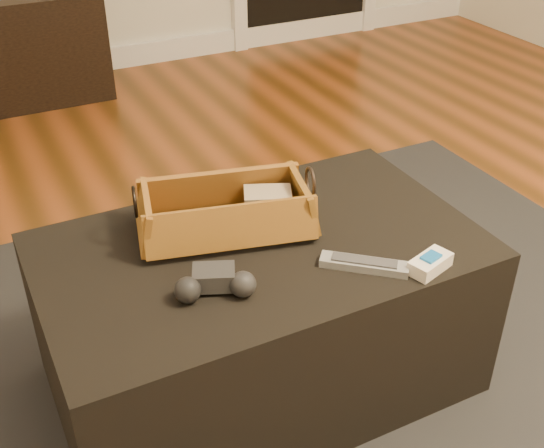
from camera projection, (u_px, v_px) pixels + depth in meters
name	position (u px, v px, depth m)	size (l,w,h in m)	color
floor	(383.00, 410.00, 1.70)	(5.00, 5.50, 0.01)	brown
baseboard	(98.00, 60.00, 3.73)	(5.00, 0.04, 0.12)	white
area_rug	(270.00, 392.00, 1.74)	(2.60, 2.00, 0.01)	black
ottoman	(261.00, 315.00, 1.66)	(1.00, 0.60, 0.42)	black
tv_remote	(219.00, 226.00, 1.57)	(0.21, 0.05, 0.02)	black
cloth_bundle	(268.00, 203.00, 1.62)	(0.11, 0.08, 0.06)	tan
wicker_basket	(226.00, 213.00, 1.57)	(0.44, 0.30, 0.14)	#945E21
game_controller	(215.00, 283.00, 1.38)	(0.18, 0.13, 0.06)	#272729
silver_remote	(364.00, 264.00, 1.47)	(0.17, 0.16, 0.02)	gray
cream_gadget	(430.00, 264.00, 1.46)	(0.11, 0.08, 0.04)	white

